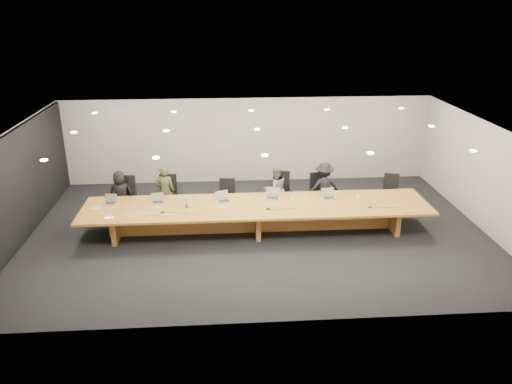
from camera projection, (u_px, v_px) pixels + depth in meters
ground at (257, 231)px, 13.23m from camera, size 12.00×12.00×0.00m
back_wall at (248, 140)px, 16.44m from camera, size 12.00×0.02×2.80m
left_wall_panel at (18, 189)px, 12.33m from camera, size 0.08×7.84×2.74m
conference_table at (257, 213)px, 13.04m from camera, size 9.00×1.80×0.75m
chair_far_left at (125, 197)px, 13.86m from camera, size 0.71×0.71×1.20m
chair_left at (168, 195)px, 14.10m from camera, size 0.59×0.59×1.15m
chair_mid_left at (227, 197)px, 14.10m from camera, size 0.59×0.59×1.04m
chair_mid_right at (281, 192)px, 14.28m from camera, size 0.65×0.65×1.17m
chair_right at (320, 192)px, 14.35m from camera, size 0.69×0.69×1.12m
chair_far_right at (390, 192)px, 14.50m from camera, size 0.67×0.67×1.03m
person_a at (121, 194)px, 13.89m from camera, size 0.74×0.58×1.35m
person_b at (165, 191)px, 13.96m from camera, size 0.53×0.35×1.45m
person_c at (275, 189)px, 14.15m from camera, size 0.83×0.73×1.43m
person_d at (324, 187)px, 14.21m from camera, size 1.01×0.64×1.48m
laptop_a at (110, 199)px, 13.00m from camera, size 0.34×0.27×0.24m
laptop_b at (158, 198)px, 13.06m from camera, size 0.34×0.27×0.25m
laptop_c at (224, 197)px, 13.12m from camera, size 0.43×0.38×0.28m
laptop_d at (273, 194)px, 13.31m from camera, size 0.41×0.33×0.29m
laptop_e at (329, 194)px, 13.32m from camera, size 0.38×0.30×0.27m
water_bottle at (186, 200)px, 13.02m from camera, size 0.08×0.08×0.22m
amber_mug at (187, 206)px, 12.79m from camera, size 0.09×0.09×0.09m
paper_cup_near at (293, 200)px, 13.18m from camera, size 0.08×0.08×0.09m
paper_cup_far at (358, 197)px, 13.40m from camera, size 0.09×0.09×0.09m
notepad at (95, 208)px, 12.79m from camera, size 0.23×0.19×0.01m
lime_gadget at (95, 207)px, 12.78m from camera, size 0.17×0.14×0.02m
av_box at (109, 218)px, 12.15m from camera, size 0.22×0.18×0.03m
mic_left at (163, 212)px, 12.51m from camera, size 0.14×0.14×0.03m
mic_center at (268, 209)px, 12.70m from camera, size 0.16×0.16×0.03m
mic_right at (370, 207)px, 12.81m from camera, size 0.13×0.13×0.03m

